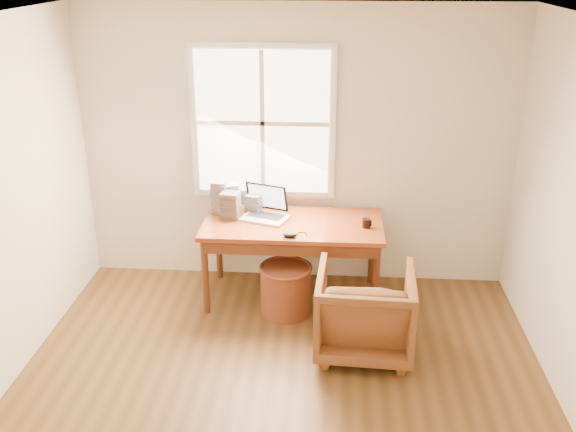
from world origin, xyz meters
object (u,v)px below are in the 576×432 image
(wicker_stool, at_px, (286,290))
(cd_stack_a, at_px, (232,198))
(desk, at_px, (293,224))
(armchair, at_px, (365,311))
(coffee_mug, at_px, (366,223))
(laptop, at_px, (265,202))

(wicker_stool, relative_size, cd_stack_a, 1.71)
(desk, distance_m, armchair, 1.10)
(armchair, bearing_deg, cd_stack_a, -38.62)
(armchair, bearing_deg, coffee_mug, -88.91)
(armchair, relative_size, cd_stack_a, 3.02)
(armchair, bearing_deg, desk, -49.86)
(laptop, relative_size, cd_stack_a, 1.83)
(desk, relative_size, cd_stack_a, 6.24)
(desk, height_order, laptop, laptop)
(armchair, xyz_separation_m, coffee_mug, (0.02, 0.76, 0.44))
(desk, distance_m, coffee_mug, 0.66)
(wicker_stool, height_order, cd_stack_a, cd_stack_a)
(armchair, bearing_deg, wicker_stool, -35.95)
(armchair, relative_size, laptop, 1.65)
(wicker_stool, bearing_deg, cd_stack_a, 135.49)
(laptop, bearing_deg, coffee_mug, 11.34)
(armchair, xyz_separation_m, laptop, (-0.88, 0.88, 0.57))
(armchair, bearing_deg, laptop, -42.15)
(desk, bearing_deg, wicker_stool, -98.02)
(wicker_stool, distance_m, coffee_mug, 0.92)
(desk, bearing_deg, coffee_mug, -5.69)
(cd_stack_a, bearing_deg, desk, -22.85)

